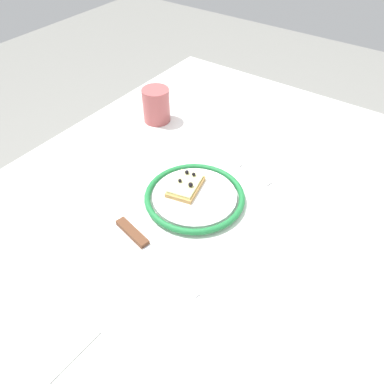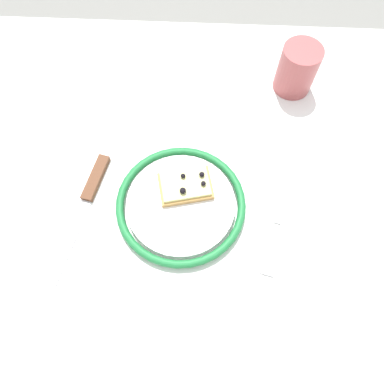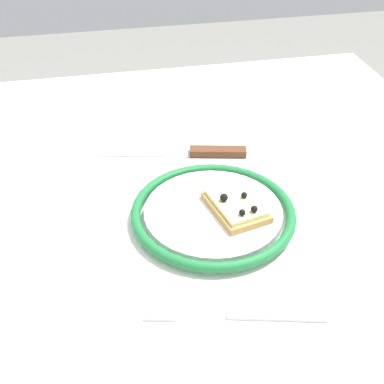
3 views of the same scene
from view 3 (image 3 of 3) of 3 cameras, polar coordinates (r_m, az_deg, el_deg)
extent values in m
cube|color=white|center=(0.68, 2.38, -7.15)|extent=(1.12, 0.92, 0.04)
cylinder|color=#4C4742|center=(1.39, 13.19, -1.93)|extent=(0.05, 0.05, 0.72)
cylinder|color=white|center=(0.70, 2.33, -2.48)|extent=(0.19, 0.19, 0.02)
torus|color=#1E7238|center=(0.70, 2.33, -2.22)|extent=(0.22, 0.22, 0.01)
cube|color=tan|center=(0.69, 4.83, -1.66)|extent=(0.10, 0.08, 0.01)
cube|color=#E2E18E|center=(0.69, 4.86, -1.14)|extent=(0.09, 0.07, 0.01)
sphere|color=black|center=(0.68, 3.53, -0.60)|extent=(0.01, 0.01, 0.01)
sphere|color=black|center=(0.69, 5.75, -0.33)|extent=(0.01, 0.01, 0.01)
sphere|color=black|center=(0.67, 6.85, -1.86)|extent=(0.01, 0.01, 0.01)
sphere|color=black|center=(0.66, 5.54, -2.25)|extent=(0.01, 0.01, 0.01)
cube|color=silver|center=(0.84, -5.37, 4.24)|extent=(0.05, 0.15, 0.00)
cube|color=#59331E|center=(0.83, 2.87, 4.43)|extent=(0.04, 0.09, 0.01)
cube|color=silver|center=(0.59, 9.32, -13.29)|extent=(0.04, 0.11, 0.00)
cube|color=silver|center=(0.59, -3.47, -13.08)|extent=(0.03, 0.04, 0.00)
cube|color=white|center=(1.05, -2.49, 11.33)|extent=(0.14, 0.13, 0.00)
camera|label=1|loc=(1.07, -31.58, 40.96)|focal=36.45mm
camera|label=2|loc=(0.52, -32.71, 46.63)|focal=33.33mm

